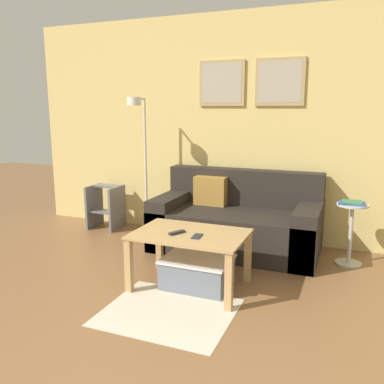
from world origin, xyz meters
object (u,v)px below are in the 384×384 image
storage_bin (197,272)px  book_stack (352,203)px  couch (236,223)px  step_stool (106,206)px  floor_lamp (141,155)px  cell_phone (197,236)px  coffee_table (190,243)px  remote_control (177,233)px  side_table (351,229)px

storage_bin → book_stack: bearing=40.7°
couch → step_stool: bearing=175.0°
book_stack → floor_lamp: bearing=178.9°
book_stack → cell_phone: 1.61m
coffee_table → book_stack: book_stack is taller
couch → remote_control: (-0.19, -1.13, 0.20)m
side_table → cell_phone: size_ratio=4.33×
book_stack → remote_control: (-1.34, -1.11, -0.13)m
coffee_table → storage_bin: (0.06, 0.03, -0.26)m
coffee_table → book_stack: size_ratio=3.82×
side_table → remote_control: side_table is taller
floor_lamp → side_table: bearing=-0.7°
step_stool → side_table: bearing=-3.3°
remote_control → step_stool: 2.04m
floor_lamp → cell_phone: 1.71m
coffee_table → book_stack: (1.24, 1.05, 0.23)m
storage_bin → remote_control: size_ratio=3.85×
floor_lamp → book_stack: floor_lamp is taller
remote_control → book_stack: bearing=68.3°
couch → step_stool: (-1.77, 0.15, -0.00)m
floor_lamp → book_stack: (2.30, -0.04, -0.35)m
couch → cell_phone: 1.16m
storage_bin → book_stack: size_ratio=2.36×
remote_control → side_table: bearing=68.5°
coffee_table → floor_lamp: bearing=134.1°
storage_bin → floor_lamp: floor_lamp is taller
couch → side_table: bearing=-0.6°
remote_control → cell_phone: 0.19m
storage_bin → cell_phone: bearing=-70.3°
couch → cell_phone: couch is taller
coffee_table → cell_phone: (0.09, -0.07, 0.09)m
storage_bin → step_stool: bearing=145.1°
side_table → book_stack: (-0.01, -0.01, 0.26)m
couch → coffee_table: size_ratio=1.85×
storage_bin → coffee_table: bearing=-155.2°
book_stack → couch: bearing=178.7°
remote_control → cell_phone: remote_control is taller
storage_bin → couch: bearing=87.6°
cell_phone → step_stool: step_stool is taller
book_stack → step_stool: size_ratio=0.45×
couch → cell_phone: bearing=-90.4°
floor_lamp → remote_control: bearing=-50.1°
couch → floor_lamp: (-1.16, 0.02, 0.68)m
cell_phone → coffee_table: bearing=136.5°
couch → step_stool: couch is taller
side_table → step_stool: (-2.92, 0.17, -0.07)m
couch → floor_lamp: 1.34m
couch → side_table: couch is taller
couch → book_stack: bearing=-1.3°
couch → storage_bin: bearing=-92.4°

